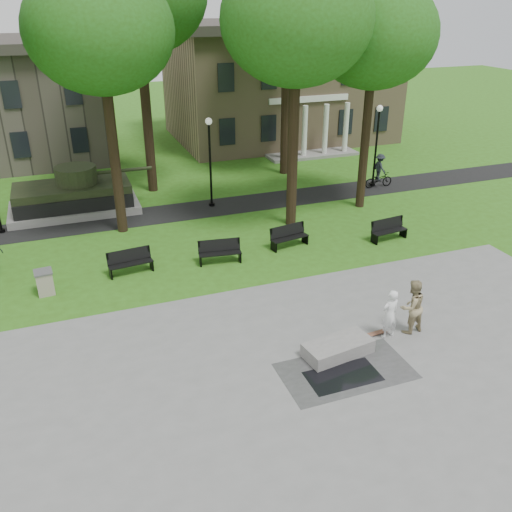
# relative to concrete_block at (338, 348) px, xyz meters

# --- Properties ---
(ground) EXTENTS (120.00, 120.00, 0.00)m
(ground) POSITION_rel_concrete_block_xyz_m (-0.51, 2.06, -0.24)
(ground) COLOR #305B15
(ground) RESTS_ON ground
(plaza) EXTENTS (22.00, 16.00, 0.02)m
(plaza) POSITION_rel_concrete_block_xyz_m (-0.51, -2.94, -0.23)
(plaza) COLOR gray
(plaza) RESTS_ON ground
(footpath) EXTENTS (44.00, 2.60, 0.01)m
(footpath) POSITION_rel_concrete_block_xyz_m (-0.51, 14.06, -0.24)
(footpath) COLOR black
(footpath) RESTS_ON ground
(building_right) EXTENTS (17.00, 12.00, 8.60)m
(building_right) POSITION_rel_concrete_block_xyz_m (9.49, 28.06, 4.10)
(building_right) COLOR #9E8460
(building_right) RESTS_ON ground
(tree_1) EXTENTS (6.20, 6.20, 11.63)m
(tree_1) POSITION_rel_concrete_block_xyz_m (-5.01, 12.56, 8.71)
(tree_1) COLOR black
(tree_1) RESTS_ON ground
(tree_2) EXTENTS (6.60, 6.60, 12.16)m
(tree_2) POSITION_rel_concrete_block_xyz_m (2.99, 10.56, 9.07)
(tree_2) COLOR black
(tree_2) RESTS_ON ground
(tree_3) EXTENTS (6.00, 6.00, 11.19)m
(tree_3) POSITION_rel_concrete_block_xyz_m (7.49, 11.56, 8.35)
(tree_3) COLOR black
(tree_3) RESTS_ON ground
(tree_5) EXTENTS (6.40, 6.40, 12.44)m
(tree_5) POSITION_rel_concrete_block_xyz_m (5.99, 18.56, 9.42)
(tree_5) COLOR black
(tree_5) RESTS_ON ground
(lamp_mid) EXTENTS (0.36, 0.36, 4.73)m
(lamp_mid) POSITION_rel_concrete_block_xyz_m (-0.01, 14.36, 2.55)
(lamp_mid) COLOR black
(lamp_mid) RESTS_ON ground
(lamp_right) EXTENTS (0.36, 0.36, 4.73)m
(lamp_right) POSITION_rel_concrete_block_xyz_m (9.99, 14.36, 2.55)
(lamp_right) COLOR black
(lamp_right) RESTS_ON ground
(tank_monument) EXTENTS (7.45, 3.40, 2.40)m
(tank_monument) POSITION_rel_concrete_block_xyz_m (-6.97, 16.06, 0.61)
(tank_monument) COLOR gray
(tank_monument) RESTS_ON ground
(puddle) EXTENTS (2.20, 1.20, 0.00)m
(puddle) POSITION_rel_concrete_block_xyz_m (-0.37, -1.06, -0.22)
(puddle) COLOR black
(puddle) RESTS_ON plaza
(concrete_block) EXTENTS (2.32, 1.30, 0.45)m
(concrete_block) POSITION_rel_concrete_block_xyz_m (0.00, 0.00, 0.00)
(concrete_block) COLOR gray
(concrete_block) RESTS_ON plaza
(skateboard) EXTENTS (0.79, 0.25, 0.07)m
(skateboard) POSITION_rel_concrete_block_xyz_m (1.77, 0.52, -0.19)
(skateboard) COLOR brown
(skateboard) RESTS_ON plaza
(skateboarder) EXTENTS (0.69, 0.49, 1.76)m
(skateboarder) POSITION_rel_concrete_block_xyz_m (2.02, 0.28, 0.65)
(skateboarder) COLOR white
(skateboarder) RESTS_ON plaza
(friend_watching) EXTENTS (1.02, 0.84, 1.93)m
(friend_watching) POSITION_rel_concrete_block_xyz_m (2.88, 0.33, 0.74)
(friend_watching) COLOR tan
(friend_watching) RESTS_ON plaza
(cyclist) EXTENTS (1.78, 1.01, 2.00)m
(cyclist) POSITION_rel_concrete_block_xyz_m (10.14, 13.99, 0.58)
(cyclist) COLOR black
(cyclist) RESTS_ON ground
(park_bench_0) EXTENTS (1.84, 0.73, 1.00)m
(park_bench_0) POSITION_rel_concrete_block_xyz_m (-5.29, 7.96, 0.28)
(park_bench_0) COLOR black
(park_bench_0) RESTS_ON ground
(park_bench_1) EXTENTS (1.84, 0.76, 1.00)m
(park_bench_1) POSITION_rel_concrete_block_xyz_m (-1.60, 7.63, 0.28)
(park_bench_1) COLOR black
(park_bench_1) RESTS_ON ground
(park_bench_2) EXTENTS (1.85, 0.84, 1.00)m
(park_bench_2) POSITION_rel_concrete_block_xyz_m (1.82, 8.10, 0.28)
(park_bench_2) COLOR black
(park_bench_2) RESTS_ON ground
(park_bench_3) EXTENTS (1.84, 0.73, 1.00)m
(park_bench_3) POSITION_rel_concrete_block_xyz_m (6.47, 7.21, 0.28)
(park_bench_3) COLOR black
(park_bench_3) RESTS_ON ground
(trash_bin) EXTENTS (0.71, 0.71, 0.96)m
(trash_bin) POSITION_rel_concrete_block_xyz_m (-8.60, 7.34, 0.24)
(trash_bin) COLOR gray
(trash_bin) RESTS_ON ground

